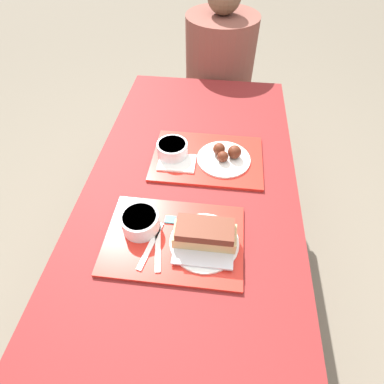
% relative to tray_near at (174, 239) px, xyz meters
% --- Properties ---
extents(ground_plane, '(12.00, 12.00, 0.00)m').
position_rel_tray_near_xyz_m(ground_plane, '(0.02, 0.14, -0.73)').
color(ground_plane, '#706656').
extents(picnic_table, '(0.76, 1.72, 0.72)m').
position_rel_tray_near_xyz_m(picnic_table, '(0.02, 0.14, -0.10)').
color(picnic_table, maroon).
rests_on(picnic_table, ground_plane).
extents(picnic_bench_far, '(0.72, 0.28, 0.44)m').
position_rel_tray_near_xyz_m(picnic_bench_far, '(0.02, 1.22, -0.36)').
color(picnic_bench_far, maroon).
rests_on(picnic_bench_far, ground_plane).
extents(tray_near, '(0.42, 0.29, 0.01)m').
position_rel_tray_near_xyz_m(tray_near, '(0.00, 0.00, 0.00)').
color(tray_near, red).
rests_on(tray_near, picnic_table).
extents(tray_far, '(0.42, 0.29, 0.01)m').
position_rel_tray_near_xyz_m(tray_far, '(0.07, 0.38, 0.00)').
color(tray_far, red).
rests_on(tray_far, picnic_table).
extents(bowl_coleslaw_near, '(0.12, 0.12, 0.06)m').
position_rel_tray_near_xyz_m(bowl_coleslaw_near, '(-0.11, 0.03, 0.04)').
color(bowl_coleslaw_near, silver).
rests_on(bowl_coleslaw_near, tray_near).
extents(brisket_sandwich_plate, '(0.21, 0.21, 0.09)m').
position_rel_tray_near_xyz_m(brisket_sandwich_plate, '(0.09, -0.00, 0.04)').
color(brisket_sandwich_plate, white).
rests_on(brisket_sandwich_plate, tray_near).
extents(plastic_fork_near, '(0.05, 0.17, 0.00)m').
position_rel_tray_near_xyz_m(plastic_fork_near, '(-0.07, -0.03, 0.01)').
color(plastic_fork_near, white).
rests_on(plastic_fork_near, tray_near).
extents(plastic_knife_near, '(0.05, 0.17, 0.00)m').
position_rel_tray_near_xyz_m(plastic_knife_near, '(-0.04, -0.03, 0.01)').
color(plastic_knife_near, white).
rests_on(plastic_knife_near, tray_near).
extents(condiment_packet, '(0.04, 0.03, 0.01)m').
position_rel_tray_near_xyz_m(condiment_packet, '(-0.02, 0.07, 0.01)').
color(condiment_packet, teal).
rests_on(condiment_packet, tray_near).
extents(bowl_coleslaw_far, '(0.12, 0.12, 0.06)m').
position_rel_tray_near_xyz_m(bowl_coleslaw_far, '(-0.06, 0.37, 0.04)').
color(bowl_coleslaw_far, silver).
rests_on(bowl_coleslaw_far, tray_far).
extents(wings_plate_far, '(0.20, 0.20, 0.06)m').
position_rel_tray_near_xyz_m(wings_plate_far, '(0.14, 0.38, 0.02)').
color(wings_plate_far, white).
rests_on(wings_plate_far, tray_far).
extents(napkin_far, '(0.14, 0.10, 0.01)m').
position_rel_tray_near_xyz_m(napkin_far, '(-0.04, 0.33, 0.01)').
color(napkin_far, white).
rests_on(napkin_far, tray_far).
extents(person_seated_across, '(0.39, 0.39, 0.70)m').
position_rel_tray_near_xyz_m(person_seated_across, '(0.07, 1.22, -0.01)').
color(person_seated_across, brown).
rests_on(person_seated_across, picnic_bench_far).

